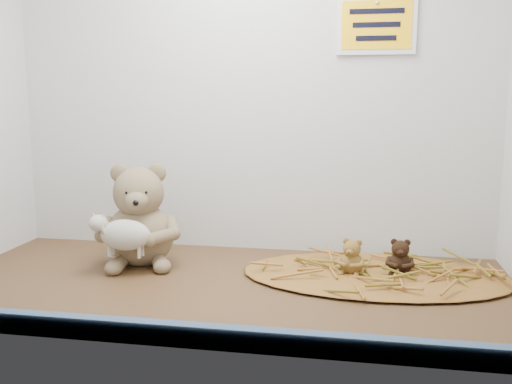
% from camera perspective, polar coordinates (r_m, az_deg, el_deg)
% --- Properties ---
extents(alcove_shell, '(1.20, 0.60, 0.90)m').
position_cam_1_polar(alcove_shell, '(1.22, -2.48, 12.49)').
color(alcove_shell, '#3F2716').
rests_on(alcove_shell, ground).
extents(front_rail, '(1.19, 0.02, 0.04)m').
position_cam_1_polar(front_rail, '(0.93, -7.49, -13.91)').
color(front_rail, '#3D5775').
rests_on(front_rail, shelf_floor).
extents(straw_bed, '(0.58, 0.34, 0.01)m').
position_cam_1_polar(straw_bed, '(1.27, 11.85, -8.09)').
color(straw_bed, brown).
rests_on(straw_bed, shelf_floor).
extents(main_teddy, '(0.24, 0.25, 0.24)m').
position_cam_1_polar(main_teddy, '(1.35, -11.58, -2.18)').
color(main_teddy, '#8B7C55').
rests_on(main_teddy, shelf_floor).
extents(toy_lamb, '(0.15, 0.09, 0.10)m').
position_cam_1_polar(toy_lamb, '(1.28, -12.93, -4.21)').
color(toy_lamb, beige).
rests_on(toy_lamb, main_teddy).
extents(mini_teddy_tan, '(0.08, 0.08, 0.08)m').
position_cam_1_polar(mini_teddy_tan, '(1.25, 9.58, -6.22)').
color(mini_teddy_tan, brown).
rests_on(mini_teddy_tan, straw_bed).
extents(mini_teddy_brown, '(0.07, 0.07, 0.08)m').
position_cam_1_polar(mini_teddy_brown, '(1.27, 14.22, -6.15)').
color(mini_teddy_brown, black).
rests_on(mini_teddy_brown, straw_bed).
extents(wall_sign, '(0.16, 0.01, 0.11)m').
position_cam_1_polar(wall_sign, '(1.40, 11.95, 16.02)').
color(wall_sign, '#FFB90D').
rests_on(wall_sign, back_wall).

